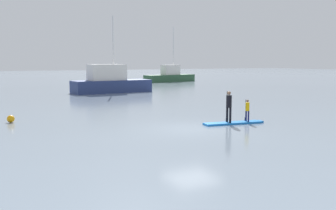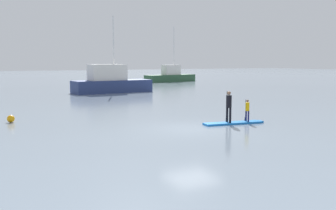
{
  "view_description": "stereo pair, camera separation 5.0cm",
  "coord_description": "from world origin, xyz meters",
  "px_view_note": "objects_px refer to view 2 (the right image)",
  "views": [
    {
      "loc": [
        -9.85,
        -15.44,
        3.24
      ],
      "look_at": [
        0.54,
        3.39,
        0.77
      ],
      "focal_mm": 40.98,
      "sensor_mm": 36.0,
      "label": 1
    },
    {
      "loc": [
        -9.8,
        -15.46,
        3.24
      ],
      "look_at": [
        0.54,
        3.39,
        0.77
      ],
      "focal_mm": 40.98,
      "sensor_mm": 36.0,
      "label": 2
    }
  ],
  "objects_px": {
    "mooring_buoy_mid": "(11,119)",
    "motor_boat_small_navy": "(171,76)",
    "paddler_child_solo": "(247,109)",
    "paddler_adult": "(229,105)",
    "paddleboard_near": "(234,123)",
    "fishing_boat_white_large": "(111,82)"
  },
  "relations": [
    {
      "from": "fishing_boat_white_large",
      "to": "motor_boat_small_navy",
      "type": "height_order",
      "value": "motor_boat_small_navy"
    },
    {
      "from": "fishing_boat_white_large",
      "to": "paddleboard_near",
      "type": "bearing_deg",
      "value": -93.76
    },
    {
      "from": "fishing_boat_white_large",
      "to": "mooring_buoy_mid",
      "type": "relative_size",
      "value": 21.01
    },
    {
      "from": "paddleboard_near",
      "to": "fishing_boat_white_large",
      "type": "distance_m",
      "value": 22.16
    },
    {
      "from": "paddler_child_solo",
      "to": "mooring_buoy_mid",
      "type": "height_order",
      "value": "paddler_child_solo"
    },
    {
      "from": "fishing_boat_white_large",
      "to": "motor_boat_small_navy",
      "type": "relative_size",
      "value": 0.91
    },
    {
      "from": "mooring_buoy_mid",
      "to": "motor_boat_small_navy",
      "type": "bearing_deg",
      "value": 49.05
    },
    {
      "from": "paddler_child_solo",
      "to": "paddleboard_near",
      "type": "bearing_deg",
      "value": 171.45
    },
    {
      "from": "paddler_adult",
      "to": "fishing_boat_white_large",
      "type": "height_order",
      "value": "fishing_boat_white_large"
    },
    {
      "from": "paddleboard_near",
      "to": "motor_boat_small_navy",
      "type": "height_order",
      "value": "motor_boat_small_navy"
    },
    {
      "from": "motor_boat_small_navy",
      "to": "mooring_buoy_mid",
      "type": "height_order",
      "value": "motor_boat_small_navy"
    },
    {
      "from": "paddler_adult",
      "to": "mooring_buoy_mid",
      "type": "relative_size",
      "value": 4.07
    },
    {
      "from": "paddleboard_near",
      "to": "motor_boat_small_navy",
      "type": "bearing_deg",
      "value": 65.48
    },
    {
      "from": "paddleboard_near",
      "to": "mooring_buoy_mid",
      "type": "relative_size",
      "value": 8.47
    },
    {
      "from": "paddler_adult",
      "to": "motor_boat_small_navy",
      "type": "relative_size",
      "value": 0.18
    },
    {
      "from": "paddleboard_near",
      "to": "paddler_child_solo",
      "type": "height_order",
      "value": "paddler_child_solo"
    },
    {
      "from": "mooring_buoy_mid",
      "to": "paddler_adult",
      "type": "bearing_deg",
      "value": -31.52
    },
    {
      "from": "paddler_adult",
      "to": "paddler_child_solo",
      "type": "distance_m",
      "value": 1.13
    },
    {
      "from": "paddler_child_solo",
      "to": "paddler_adult",
      "type": "bearing_deg",
      "value": 170.9
    },
    {
      "from": "fishing_boat_white_large",
      "to": "motor_boat_small_navy",
      "type": "bearing_deg",
      "value": 44.34
    },
    {
      "from": "paddleboard_near",
      "to": "mooring_buoy_mid",
      "type": "xyz_separation_m",
      "value": [
        -10.09,
        6.06,
        0.15
      ]
    },
    {
      "from": "paddleboard_near",
      "to": "paddler_adult",
      "type": "height_order",
      "value": "paddler_adult"
    }
  ]
}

